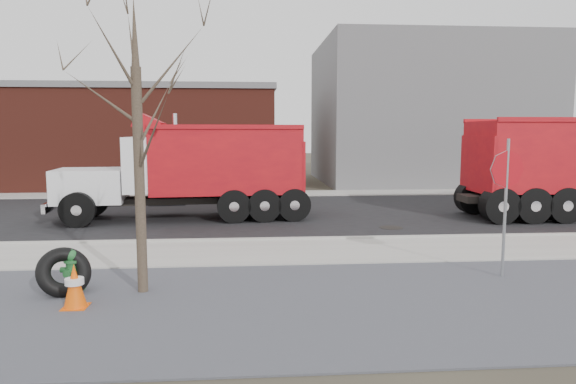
{
  "coord_description": "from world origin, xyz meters",
  "views": [
    {
      "loc": [
        -1.29,
        -11.76,
        2.88
      ],
      "look_at": [
        -0.3,
        0.9,
        1.4
      ],
      "focal_mm": 32.0,
      "sensor_mm": 36.0,
      "label": 1
    }
  ],
  "objects": [
    {
      "name": "ground",
      "position": [
        0.0,
        0.0,
        0.0
      ],
      "size": [
        120.0,
        120.0,
        0.0
      ],
      "primitive_type": "plane",
      "color": "#383328",
      "rests_on": "ground"
    },
    {
      "name": "gravel_verge",
      "position": [
        0.0,
        -3.5,
        0.01
      ],
      "size": [
        60.0,
        5.0,
        0.03
      ],
      "primitive_type": "cube",
      "color": "slate",
      "rests_on": "ground"
    },
    {
      "name": "sidewalk",
      "position": [
        0.0,
        0.25,
        0.03
      ],
      "size": [
        60.0,
        2.5,
        0.06
      ],
      "primitive_type": "cube",
      "color": "#9E9B93",
      "rests_on": "ground"
    },
    {
      "name": "curb",
      "position": [
        0.0,
        1.55,
        0.06
      ],
      "size": [
        60.0,
        0.15,
        0.11
      ],
      "primitive_type": "cube",
      "color": "#9E9B93",
      "rests_on": "ground"
    },
    {
      "name": "road",
      "position": [
        0.0,
        6.3,
        0.01
      ],
      "size": [
        60.0,
        9.4,
        0.02
      ],
      "primitive_type": "cube",
      "color": "black",
      "rests_on": "ground"
    },
    {
      "name": "far_sidewalk",
      "position": [
        0.0,
        12.0,
        0.03
      ],
      "size": [
        60.0,
        2.0,
        0.06
      ],
      "primitive_type": "cube",
      "color": "#9E9B93",
      "rests_on": "ground"
    },
    {
      "name": "building_grey",
      "position": [
        9.0,
        18.0,
        4.0
      ],
      "size": [
        12.0,
        10.0,
        8.0
      ],
      "color": "slate",
      "rests_on": "ground"
    },
    {
      "name": "building_brick",
      "position": [
        -10.0,
        17.0,
        2.65
      ],
      "size": [
        20.2,
        8.2,
        5.3
      ],
      "color": "maroon",
      "rests_on": "ground"
    },
    {
      "name": "bare_tree",
      "position": [
        -3.2,
        -2.6,
        3.3
      ],
      "size": [
        3.2,
        3.2,
        5.2
      ],
      "color": "#382D23",
      "rests_on": "ground"
    },
    {
      "name": "fire_hydrant",
      "position": [
        -4.49,
        -2.42,
        0.36
      ],
      "size": [
        0.45,
        0.43,
        0.78
      ],
      "rotation": [
        0.0,
        0.0,
        -0.16
      ],
      "color": "#2A7037",
      "rests_on": "ground"
    },
    {
      "name": "truck_tire",
      "position": [
        -4.57,
        -2.61,
        0.41
      ],
      "size": [
        1.17,
        1.1,
        0.92
      ],
      "color": "black",
      "rests_on": "ground"
    },
    {
      "name": "stop_sign",
      "position": [
        3.73,
        -2.18,
        1.88
      ],
      "size": [
        0.74,
        0.17,
        2.76
      ],
      "rotation": [
        0.0,
        0.0,
        -0.21
      ],
      "color": "gray",
      "rests_on": "ground"
    },
    {
      "name": "traffic_cone_near",
      "position": [
        -4.13,
        -3.38,
        0.38
      ],
      "size": [
        0.39,
        0.39,
        0.75
      ],
      "color": "#FA5807",
      "rests_on": "ground"
    },
    {
      "name": "dump_truck_red_b",
      "position": [
        -3.04,
        5.34,
        1.75
      ],
      "size": [
        8.2,
        2.96,
        3.44
      ],
      "rotation": [
        0.0,
        0.0,
        3.22
      ],
      "color": "black",
      "rests_on": "ground"
    }
  ]
}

